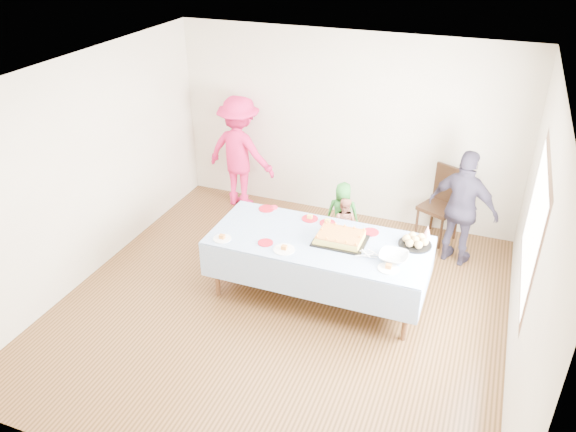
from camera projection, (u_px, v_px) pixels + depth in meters
name	position (u px, v px, depth m)	size (l,w,h in m)	color
ground	(281.00, 306.00, 6.59)	(5.00, 5.00, 0.00)	#412B12
room_walls	(286.00, 168.00, 5.71)	(5.04, 5.04, 2.72)	beige
party_table	(319.00, 244.00, 6.42)	(2.50, 1.10, 0.78)	#512F1B
birthday_cake	(340.00, 238.00, 6.33)	(0.59, 0.45, 0.10)	black
rolls_tray	(415.00, 242.00, 6.27)	(0.37, 0.37, 0.11)	black
punch_bowl	(394.00, 257.00, 6.01)	(0.32, 0.32, 0.08)	silver
party_hat	(427.00, 232.00, 6.37)	(0.10, 0.10, 0.17)	silver
fork_pile	(368.00, 254.00, 6.06)	(0.24, 0.18, 0.07)	white
plate_red_far_a	(267.00, 209.00, 7.03)	(0.20, 0.20, 0.01)	red
plate_red_far_b	(310.00, 219.00, 6.81)	(0.20, 0.20, 0.01)	red
plate_red_far_c	(328.00, 223.00, 6.72)	(0.19, 0.19, 0.01)	red
plate_red_far_d	(371.00, 232.00, 6.53)	(0.19, 0.19, 0.01)	red
plate_red_near	(265.00, 243.00, 6.32)	(0.17, 0.17, 0.01)	red
plate_white_left	(222.00, 239.00, 6.40)	(0.21, 0.21, 0.01)	white
plate_white_mid	(284.00, 250.00, 6.20)	(0.24, 0.24, 0.01)	white
plate_white_right	(388.00, 268.00, 5.88)	(0.23, 0.23, 0.01)	white
dining_chair	(443.00, 200.00, 7.70)	(0.60, 0.60, 1.04)	black
toddler_left	(274.00, 232.00, 7.27)	(0.29, 0.19, 0.81)	red
toddler_mid	(342.00, 214.00, 7.62)	(0.44, 0.29, 0.90)	#297D2C
toddler_right	(344.00, 223.00, 7.54)	(0.36, 0.28, 0.75)	#CC795F
adult_left	(240.00, 152.00, 8.45)	(1.11, 0.64, 1.72)	#DA1B58
adult_right	(463.00, 209.00, 7.06)	(0.91, 0.38, 1.55)	#332D3E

